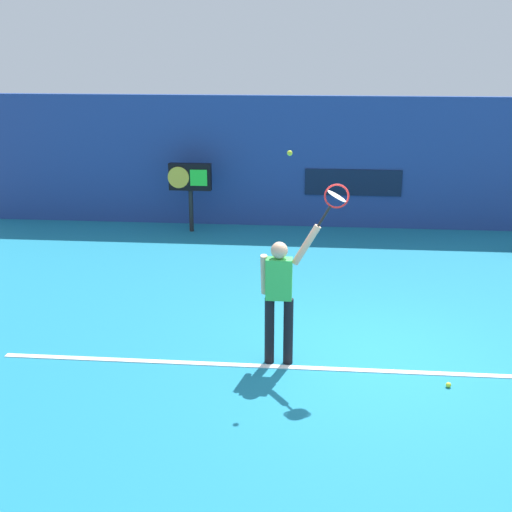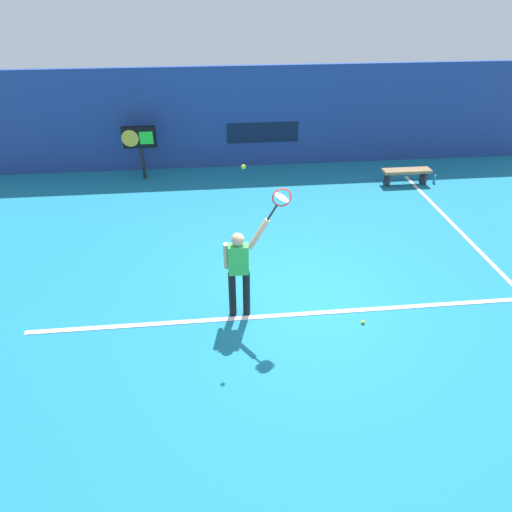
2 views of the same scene
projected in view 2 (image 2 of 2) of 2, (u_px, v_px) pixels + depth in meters
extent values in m
plane|color=teal|center=(303.00, 298.00, 8.45)|extent=(18.00, 18.00, 0.00)
cube|color=navy|center=(262.00, 117.00, 13.47)|extent=(18.00, 0.20, 3.00)
cube|color=#0C1933|center=(263.00, 133.00, 13.61)|extent=(2.20, 0.03, 0.60)
cube|color=white|center=(308.00, 314.00, 8.05)|extent=(10.00, 0.10, 0.01)
cube|color=white|center=(463.00, 234.00, 10.47)|extent=(0.10, 7.00, 0.01)
cylinder|color=black|center=(232.00, 294.00, 7.80)|extent=(0.13, 0.13, 0.92)
cylinder|color=black|center=(246.00, 293.00, 7.83)|extent=(0.13, 0.13, 0.92)
cube|color=green|center=(238.00, 259.00, 7.41)|extent=(0.34, 0.20, 0.55)
sphere|color=#D8A884|center=(238.00, 239.00, 7.20)|extent=(0.22, 0.22, 0.22)
cylinder|color=#D8A884|center=(259.00, 234.00, 7.19)|extent=(0.36, 0.09, 0.55)
cylinder|color=#D8A884|center=(226.00, 256.00, 7.45)|extent=(0.09, 0.23, 0.58)
cylinder|color=black|center=(272.00, 213.00, 7.00)|extent=(0.18, 0.03, 0.28)
torus|color=red|center=(282.00, 197.00, 6.87)|extent=(0.43, 0.02, 0.43)
cylinder|color=silver|center=(282.00, 197.00, 6.87)|extent=(0.23, 0.27, 0.14)
sphere|color=#CCE033|center=(243.00, 167.00, 6.55)|extent=(0.07, 0.07, 0.07)
cylinder|color=black|center=(143.00, 163.00, 13.06)|extent=(0.10, 0.10, 0.96)
cube|color=black|center=(139.00, 137.00, 12.64)|extent=(0.95, 0.18, 0.60)
cylinder|color=gold|center=(130.00, 138.00, 12.53)|extent=(0.48, 0.02, 0.48)
cube|color=#26D833|center=(146.00, 138.00, 12.57)|extent=(0.38, 0.02, 0.36)
cube|color=olive|center=(407.00, 171.00, 12.72)|extent=(1.40, 0.36, 0.08)
cube|color=#262628|center=(387.00, 179.00, 12.80)|extent=(0.08, 0.32, 0.37)
cube|color=#262628|center=(423.00, 177.00, 12.89)|extent=(0.08, 0.32, 0.37)
cylinder|color=#338CD8|center=(434.00, 179.00, 12.96)|extent=(0.07, 0.07, 0.24)
sphere|color=#CCE033|center=(363.00, 322.00, 7.82)|extent=(0.07, 0.07, 0.07)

